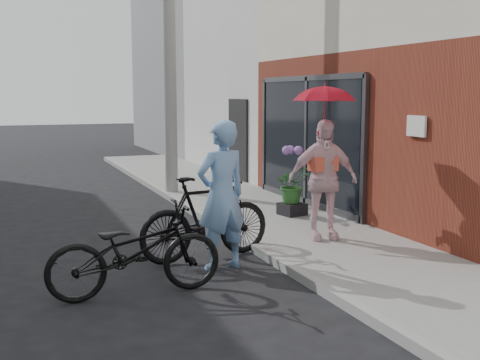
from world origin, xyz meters
TOP-DOWN VIEW (x-y plane):
  - ground at (0.00, 0.00)m, footprint 80.00×80.00m
  - sidewalk at (2.10, 2.00)m, footprint 2.20×24.00m
  - curb at (0.94, 2.00)m, footprint 0.12×24.00m
  - plaster_building at (7.20, 9.00)m, footprint 8.00×6.00m
  - east_building_far at (7.20, 16.00)m, footprint 8.00×8.00m
  - utility_pole at (1.10, 6.00)m, footprint 0.28×0.28m
  - officer at (0.21, 0.32)m, footprint 0.79×0.60m
  - bike_left at (-1.07, -0.33)m, footprint 1.99×0.70m
  - bike_right at (0.17, 0.83)m, footprint 2.01×0.81m
  - kimono_woman at (2.01, 0.85)m, footprint 1.12×0.65m
  - parasol at (2.01, 0.85)m, footprint 0.87×0.87m
  - planter at (2.40, 2.61)m, footprint 0.48×0.48m
  - potted_plant at (2.40, 2.61)m, footprint 0.61×0.53m

SIDE VIEW (x-z plane):
  - ground at x=0.00m, z-range 0.00..0.00m
  - sidewalk at x=2.10m, z-range 0.00..0.12m
  - curb at x=0.94m, z-range 0.00..0.12m
  - planter at x=2.40m, z-range 0.12..0.34m
  - bike_left at x=-1.07m, z-range 0.00..1.04m
  - bike_right at x=0.17m, z-range 0.00..1.17m
  - potted_plant at x=2.40m, z-range 0.34..1.01m
  - officer at x=0.21m, z-range 0.00..1.95m
  - kimono_woman at x=2.01m, z-range 0.12..1.91m
  - parasol at x=2.01m, z-range 1.91..2.68m
  - plaster_building at x=7.20m, z-range 0.00..7.00m
  - east_building_far at x=7.20m, z-range 0.00..7.00m
  - utility_pole at x=1.10m, z-range 0.00..7.00m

